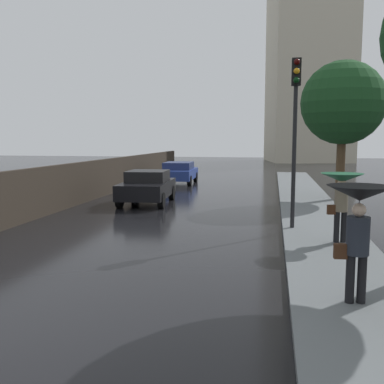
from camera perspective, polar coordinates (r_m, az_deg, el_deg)
car_black_near_kerb at (r=18.80m, az=-5.77°, el=0.71°), size 2.11×3.97×1.38m
car_blue_mid_road at (r=27.02m, az=-1.70°, el=2.57°), size 2.02×3.98×1.31m
pedestrian_with_umbrella_near at (r=11.61m, az=18.67°, el=0.65°), size 1.04×1.04×1.74m
pedestrian_with_umbrella_far at (r=7.35m, az=20.64°, el=-2.28°), size 1.01×1.01×1.87m
traffic_light at (r=13.13m, az=13.13°, el=9.86°), size 0.26×0.39×4.83m
street_tree_near at (r=20.09m, az=18.82°, el=10.74°), size 3.52×3.52×5.99m
distant_tower at (r=57.00m, az=14.99°, el=21.54°), size 10.23×10.73×38.36m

